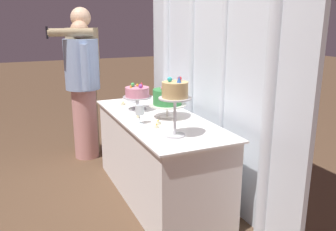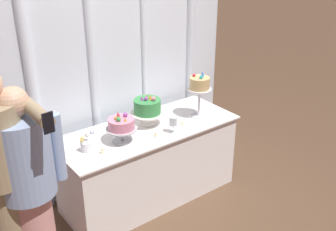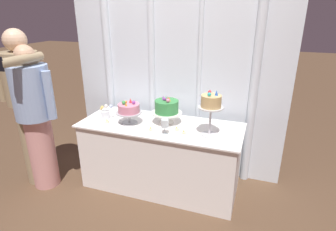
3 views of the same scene
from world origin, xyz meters
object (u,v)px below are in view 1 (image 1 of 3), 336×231
object	(u,v)px
cake_table	(158,157)
tealight_near_right	(158,123)
flower_vase	(131,97)
tealight_far_left	(123,104)
cake_display_center	(167,98)
guest_man_pink_jacket	(83,86)
cake_display_rightmost	(175,94)
tealight_far_right	(157,127)
cake_display_leftmost	(137,93)
guest_man_dark_suit	(84,76)
wine_glass	(140,110)
tealight_near_left	(138,117)

from	to	relation	value
cake_table	tealight_near_right	world-z (taller)	tealight_near_right
flower_vase	tealight_far_left	bearing A→B (deg)	-53.33
cake_display_center	guest_man_pink_jacket	xyz separation A→B (m)	(-1.27, -0.46, -0.08)
cake_display_rightmost	tealight_near_right	size ratio (longest dim) A/B	9.89
tealight_near_right	flower_vase	bearing A→B (deg)	176.65
cake_display_rightmost	flower_vase	bearing A→B (deg)	177.37
tealight_far_left	flower_vase	bearing A→B (deg)	126.67
cake_display_center	cake_display_rightmost	bearing A→B (deg)	-17.93
tealight_far_right	tealight_near_right	bearing A→B (deg)	150.78
cake_table	cake_display_leftmost	size ratio (longest dim) A/B	6.31
tealight_far_right	guest_man_dark_suit	bearing A→B (deg)	-172.30
cake_display_leftmost	tealight_far_left	bearing A→B (deg)	-162.76
flower_vase	guest_man_dark_suit	world-z (taller)	guest_man_dark_suit
wine_glass	tealight_far_left	xyz separation A→B (m)	(-0.67, 0.07, -0.10)
flower_vase	tealight_near_right	xyz separation A→B (m)	(0.83, -0.05, -0.05)
wine_glass	guest_man_pink_jacket	world-z (taller)	guest_man_pink_jacket
cake_table	tealight_near_left	xyz separation A→B (m)	(-0.04, -0.17, 0.38)
cake_display_center	tealight_near_left	size ratio (longest dim) A/B	8.63
cake_table	tealight_far_left	size ratio (longest dim) A/B	36.02
wine_glass	guest_man_dark_suit	bearing A→B (deg)	-174.43
tealight_far_left	cake_table	bearing A→B (deg)	14.61
cake_display_leftmost	guest_man_dark_suit	world-z (taller)	guest_man_dark_suit
flower_vase	cake_display_leftmost	bearing A→B (deg)	-7.22
guest_man_dark_suit	cake_display_rightmost	bearing A→B (deg)	8.03
tealight_near_left	guest_man_dark_suit	world-z (taller)	guest_man_dark_suit
cake_display_leftmost	wine_glass	distance (m)	0.47
wine_glass	tealight_near_left	world-z (taller)	wine_glass
cake_display_center	tealight_near_left	distance (m)	0.30
cake_display_leftmost	tealight_far_left	distance (m)	0.28
tealight_far_left	cake_display_rightmost	bearing A→B (deg)	3.00
cake_display_rightmost	cake_display_center	bearing A→B (deg)	162.07
flower_vase	tealight_near_left	distance (m)	0.60
cake_display_leftmost	guest_man_pink_jacket	xyz separation A→B (m)	(-0.91, -0.32, -0.06)
cake_display_center	flower_vase	bearing A→B (deg)	-171.19
flower_vase	cake_display_center	bearing A→B (deg)	8.81
cake_display_leftmost	guest_man_dark_suit	distance (m)	1.08
guest_man_pink_jacket	flower_vase	bearing A→B (deg)	30.82
wine_glass	tealight_near_right	xyz separation A→B (m)	(0.08, 0.13, -0.10)
flower_vase	tealight_far_left	distance (m)	0.14
cake_table	tealight_far_right	xyz separation A→B (m)	(0.29, -0.13, 0.38)
wine_glass	tealight_near_right	world-z (taller)	wine_glass
tealight_near_left	wine_glass	bearing A→B (deg)	-13.51
flower_vase	tealight_far_right	distance (m)	0.92
wine_glass	tealight_far_right	distance (m)	0.21
tealight_near_left	tealight_far_right	size ratio (longest dim) A/B	0.85
cake_table	guest_man_pink_jacket	world-z (taller)	guest_man_pink_jacket
tealight_near_right	cake_display_center	bearing A→B (deg)	136.29
tealight_far_right	tealight_near_left	bearing A→B (deg)	-173.27
cake_display_leftmost	tealight_near_right	bearing A→B (deg)	-1.05
cake_table	tealight_far_right	distance (m)	0.49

